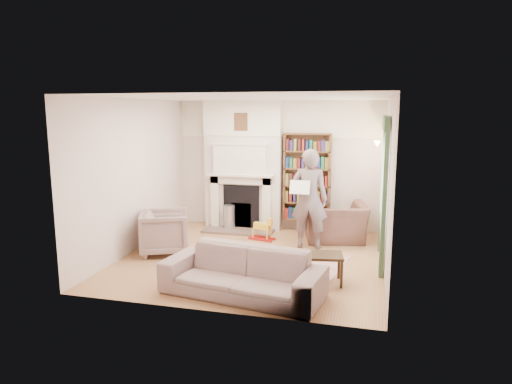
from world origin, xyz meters
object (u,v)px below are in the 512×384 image
(bookcase, at_px, (307,177))
(paraffin_heater, at_px, (229,218))
(man_reading, at_px, (309,199))
(coffee_table, at_px, (319,268))
(armchair_left, at_px, (165,232))
(armchair_reading, at_px, (335,222))
(sofa, at_px, (242,273))
(rocking_horse, at_px, (262,229))

(bookcase, xyz_separation_m, paraffin_heater, (-1.64, -0.36, -0.90))
(man_reading, relative_size, coffee_table, 2.71)
(armchair_left, height_order, paraffin_heater, armchair_left)
(bookcase, height_order, coffee_table, bookcase)
(armchair_left, relative_size, coffee_table, 1.23)
(armchair_reading, xyz_separation_m, sofa, (-1.04, -3.11, -0.05))
(man_reading, bearing_deg, bookcase, -81.02)
(paraffin_heater, bearing_deg, sofa, -69.49)
(armchair_reading, bearing_deg, man_reading, 40.35)
(armchair_reading, distance_m, paraffin_heater, 2.33)
(coffee_table, bearing_deg, armchair_left, 155.16)
(bookcase, bearing_deg, coffee_table, -78.20)
(bookcase, xyz_separation_m, sofa, (-0.36, -3.77, -0.84))
(sofa, bearing_deg, paraffin_heater, 119.74)
(sofa, relative_size, coffee_table, 3.26)
(bookcase, xyz_separation_m, coffee_table, (0.63, -3.01, -0.95))
(coffee_table, bearing_deg, bookcase, 92.01)
(armchair_left, distance_m, coffee_table, 3.02)
(bookcase, distance_m, armchair_reading, 1.23)
(armchair_left, xyz_separation_m, man_reading, (2.51, 0.97, 0.56))
(armchair_reading, height_order, paraffin_heater, armchair_reading)
(armchair_reading, xyz_separation_m, rocking_horse, (-1.44, -0.30, -0.15))
(bookcase, height_order, sofa, bookcase)
(paraffin_heater, relative_size, rocking_horse, 1.03)
(sofa, distance_m, man_reading, 2.65)
(bookcase, bearing_deg, rocking_horse, -128.42)
(armchair_reading, bearing_deg, sofa, 58.80)
(sofa, bearing_deg, man_reading, 86.09)
(bookcase, bearing_deg, paraffin_heater, -167.44)
(man_reading, xyz_separation_m, rocking_horse, (-0.99, 0.30, -0.71))
(bookcase, xyz_separation_m, armchair_reading, (0.67, -0.66, -0.79))
(armchair_reading, distance_m, armchair_left, 3.35)
(armchair_reading, distance_m, rocking_horse, 1.48)
(coffee_table, bearing_deg, armchair_reading, 79.08)
(coffee_table, bearing_deg, rocking_horse, 114.36)
(rocking_horse, bearing_deg, man_reading, -2.15)
(armchair_reading, height_order, armchair_left, armchair_left)
(armchair_left, relative_size, sofa, 0.38)
(rocking_horse, bearing_deg, armchair_left, -125.73)
(bookcase, height_order, man_reading, bookcase)
(armchair_left, height_order, rocking_horse, armchair_left)
(man_reading, height_order, rocking_horse, man_reading)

